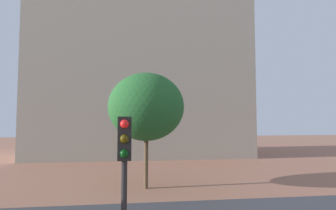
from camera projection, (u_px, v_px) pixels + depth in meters
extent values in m
cube|color=#B2A893|center=(142.00, 77.00, 32.94)|extent=(24.99, 10.63, 19.47)
cube|color=#B2A893|center=(113.00, 36.00, 32.79)|extent=(4.93, 4.93, 29.64)
cylinder|color=#B2A893|center=(40.00, 52.00, 27.89)|extent=(2.80, 2.80, 23.04)
cylinder|color=#B2A893|center=(237.00, 63.00, 30.62)|extent=(2.80, 2.80, 21.76)
cube|color=black|center=(125.00, 138.00, 5.42)|extent=(0.28, 0.24, 0.90)
sphere|color=red|center=(125.00, 124.00, 5.31)|extent=(0.18, 0.18, 0.18)
sphere|color=#3C3306|center=(124.00, 139.00, 5.29)|extent=(0.18, 0.18, 0.18)
sphere|color=#06330C|center=(124.00, 154.00, 5.27)|extent=(0.18, 0.18, 0.18)
cylinder|color=brown|center=(146.00, 163.00, 16.15)|extent=(0.27, 0.27, 3.13)
ellipsoid|color=#235B28|center=(146.00, 107.00, 16.36)|extent=(4.72, 4.72, 4.25)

